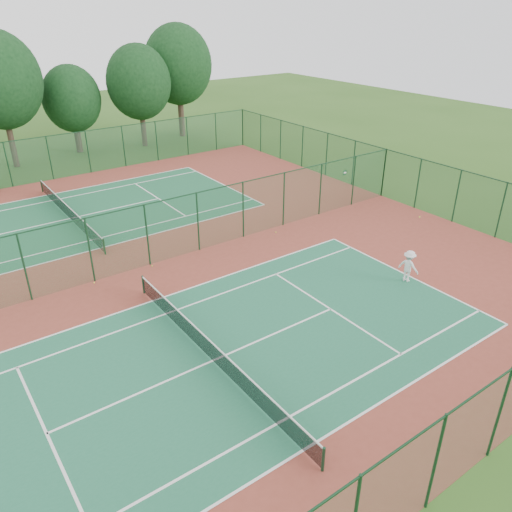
{
  "coord_description": "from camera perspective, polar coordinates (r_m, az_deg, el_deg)",
  "views": [
    {
      "loc": [
        -7.81,
        -22.76,
        12.71
      ],
      "look_at": [
        4.95,
        -5.09,
        1.6
      ],
      "focal_mm": 35.0,
      "sensor_mm": 36.0,
      "label": 1
    }
  ],
  "objects": [
    {
      "name": "fence_north",
      "position": [
        42.92,
        -24.49,
        9.83
      ],
      "size": [
        40.0,
        0.09,
        3.5
      ],
      "color": "#1B5337",
      "rests_on": "ground"
    },
    {
      "name": "evergreen_row",
      "position": [
        49.4,
        -25.25,
        9.55
      ],
      "size": [
        39.0,
        5.0,
        12.0
      ],
      "primitive_type": null,
      "color": "black",
      "rests_on": "ground"
    },
    {
      "name": "stray_ball_c",
      "position": [
        26.56,
        -18.01,
        -2.93
      ],
      "size": [
        0.07,
        0.07,
        0.07
      ],
      "primitive_type": "sphere",
      "color": "#E9F037",
      "rests_on": "red_pad"
    },
    {
      "name": "court_near",
      "position": [
        20.29,
        -4.99,
        -11.86
      ],
      "size": [
        23.77,
        10.97,
        0.01
      ],
      "primitive_type": "cube",
      "color": "#206545",
      "rests_on": "red_pad"
    },
    {
      "name": "fence_east",
      "position": [
        37.57,
        14.4,
        9.22
      ],
      "size": [
        0.09,
        36.0,
        3.5
      ],
      "rotation": [
        0.0,
        0.0,
        1.57
      ],
      "color": "#194B2E",
      "rests_on": "ground"
    },
    {
      "name": "stray_ball_a",
      "position": [
        27.44,
        -11.8,
        -1.1
      ],
      "size": [
        0.07,
        0.07,
        0.07
      ],
      "primitive_type": "sphere",
      "color": "#BDD130",
      "rests_on": "red_pad"
    },
    {
      "name": "fence_divider",
      "position": [
        26.44,
        -15.35,
        1.52
      ],
      "size": [
        40.0,
        0.09,
        3.5
      ],
      "color": "#1B512B",
      "rests_on": "ground"
    },
    {
      "name": "stray_ball_b",
      "position": [
        30.84,
        2.29,
        2.74
      ],
      "size": [
        0.07,
        0.07,
        0.07
      ],
      "primitive_type": "sphere",
      "color": "#C7E234",
      "rests_on": "red_pad"
    },
    {
      "name": "player_near",
      "position": [
        26.26,
        17.04,
        -1.1
      ],
      "size": [
        0.81,
        1.18,
        1.68
      ],
      "primitive_type": "imported",
      "rotation": [
        0.0,
        0.0,
        1.75
      ],
      "color": "silver",
      "rests_on": "court_near"
    },
    {
      "name": "tennis_net_near",
      "position": [
        19.96,
        -5.05,
        -10.67
      ],
      "size": [
        0.1,
        12.9,
        0.97
      ],
      "color": "#153A23",
      "rests_on": "ground"
    },
    {
      "name": "red_pad",
      "position": [
        27.21,
        -14.9,
        -1.82
      ],
      "size": [
        40.0,
        36.0,
        0.01
      ],
      "primitive_type": "cube",
      "color": "brown",
      "rests_on": "ground"
    },
    {
      "name": "ground",
      "position": [
        27.22,
        -14.9,
        -1.83
      ],
      "size": [
        120.0,
        120.0,
        0.0
      ],
      "primitive_type": "plane",
      "color": "#2F561A",
      "rests_on": "ground"
    },
    {
      "name": "tennis_net_far",
      "position": [
        34.9,
        -20.65,
        4.82
      ],
      "size": [
        0.1,
        12.9,
        0.97
      ],
      "color": "#133419",
      "rests_on": "ground"
    },
    {
      "name": "court_far",
      "position": [
        35.09,
        -20.51,
        4.02
      ],
      "size": [
        23.77,
        10.97,
        0.01
      ],
      "primitive_type": "cube",
      "color": "#1E5F3C",
      "rests_on": "red_pad"
    },
    {
      "name": "fence_south",
      "position": [
        14.27,
        15.83,
        -24.55
      ],
      "size": [
        40.0,
        0.09,
        3.5
      ],
      "color": "#194D29",
      "rests_on": "ground"
    }
  ]
}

